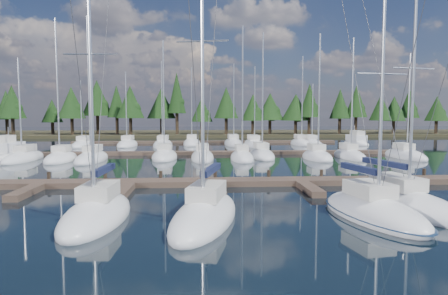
{
  "coord_description": "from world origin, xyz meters",
  "views": [
    {
      "loc": [
        -1.23,
        -10.18,
        5.01
      ],
      "look_at": [
        0.84,
        22.0,
        2.35
      ],
      "focal_mm": 32.0,
      "sensor_mm": 36.0,
      "label": 1
    }
  ],
  "objects": [
    {
      "name": "front_sailboat_5",
      "position": [
        9.69,
        10.3,
        0.28
      ],
      "size": [
        4.43,
        9.68,
        13.4
      ],
      "color": "silver",
      "rests_on": "ground"
    },
    {
      "name": "front_sailboat_2",
      "position": [
        -6.06,
        8.82,
        0.3
      ],
      "size": [
        3.02,
        7.77,
        14.05
      ],
      "color": "silver",
      "rests_on": "ground"
    },
    {
      "name": "ground",
      "position": [
        0.0,
        30.0,
        0.0
      ],
      "size": [
        260.0,
        260.0,
        0.0
      ],
      "primitive_type": "plane",
      "color": "black",
      "rests_on": "ground"
    },
    {
      "name": "front_sailboat_4",
      "position": [
        7.26,
        8.44,
        0.28
      ],
      "size": [
        4.31,
        8.19,
        12.55
      ],
      "color": "silver",
      "rests_on": "ground"
    },
    {
      "name": "main_dock",
      "position": [
        0.0,
        17.36,
        0.2
      ],
      "size": [
        44.0,
        6.13,
        0.9
      ],
      "color": "#4E3C31",
      "rests_on": "ground"
    },
    {
      "name": "motor_yacht_right",
      "position": [
        25.42,
        55.52,
        0.43
      ],
      "size": [
        3.01,
        7.82,
        3.82
      ],
      "color": "silver",
      "rests_on": "ground"
    },
    {
      "name": "front_sailboat_3",
      "position": [
        -0.93,
        8.35,
        0.3
      ],
      "size": [
        4.51,
        8.81,
        15.03
      ],
      "color": "silver",
      "rests_on": "ground"
    },
    {
      "name": "tree_line",
      "position": [
        -4.86,
        80.29,
        7.19
      ],
      "size": [
        186.9,
        11.81,
        13.89
      ],
      "color": "black",
      "rests_on": "far_shore"
    },
    {
      "name": "back_docks",
      "position": [
        0.0,
        49.58,
        0.2
      ],
      "size": [
        50.0,
        21.8,
        0.4
      ],
      "color": "#4E3C31",
      "rests_on": "ground"
    },
    {
      "name": "motor_yacht_left",
      "position": [
        -23.38,
        36.6,
        0.48
      ],
      "size": [
        4.39,
        9.13,
        4.38
      ],
      "color": "silver",
      "rests_on": "ground"
    },
    {
      "name": "back_sailboat_rows",
      "position": [
        0.56,
        44.66,
        0.27
      ],
      "size": [
        45.77,
        32.83,
        16.18
      ],
      "color": "silver",
      "rests_on": "ground"
    },
    {
      "name": "far_shore",
      "position": [
        0.0,
        90.0,
        0.3
      ],
      "size": [
        220.0,
        30.0,
        0.6
      ],
      "primitive_type": "cube",
      "color": "#312D1B",
      "rests_on": "ground"
    }
  ]
}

